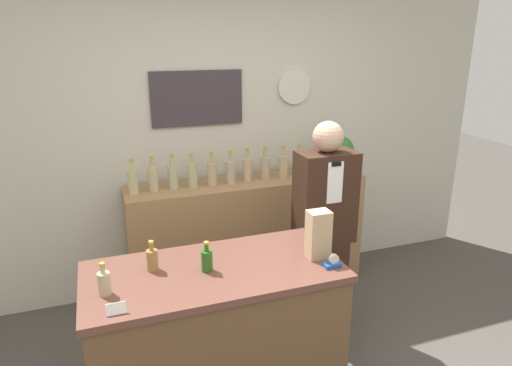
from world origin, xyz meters
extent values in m
cube|color=beige|center=(0.00, 2.00, 1.35)|extent=(5.20, 0.06, 2.70)
cube|color=#382F35|center=(-0.16, 1.96, 1.67)|extent=(0.75, 0.02, 0.44)
cylinder|color=beige|center=(0.69, 1.95, 1.73)|extent=(0.30, 0.03, 0.30)
cube|color=#9E754C|center=(0.19, 1.73, 0.50)|extent=(2.01, 0.42, 1.00)
cube|color=brown|center=(-0.43, 0.48, 0.45)|extent=(1.38, 0.64, 0.90)
cube|color=brown|center=(-0.43, 0.48, 0.92)|extent=(1.41, 0.67, 0.04)
cube|color=#331E14|center=(0.51, 0.97, 0.37)|extent=(0.31, 0.24, 0.75)
cube|color=#331E14|center=(0.51, 0.97, 1.07)|extent=(0.41, 0.24, 0.65)
cube|color=white|center=(0.51, 0.85, 1.22)|extent=(0.11, 0.01, 0.29)
cube|color=black|center=(0.51, 0.84, 1.35)|extent=(0.07, 0.01, 0.03)
sphere|color=tan|center=(0.51, 0.97, 1.51)|extent=(0.21, 0.21, 0.21)
cylinder|color=#4C3D2D|center=(1.03, 1.70, 1.05)|extent=(0.18, 0.18, 0.10)
sphere|color=#2D6B2D|center=(1.03, 1.70, 1.20)|extent=(0.25, 0.25, 0.25)
cube|color=tan|center=(0.17, 0.42, 1.08)|extent=(0.13, 0.10, 0.28)
cube|color=#1E4799|center=(0.19, 0.28, 0.95)|extent=(0.09, 0.06, 0.02)
cylinder|color=silver|center=(0.20, 0.28, 0.98)|extent=(0.06, 0.02, 0.06)
cube|color=white|center=(-0.96, 0.21, 0.97)|extent=(0.09, 0.02, 0.06)
cylinder|color=tan|center=(-1.00, 0.41, 1.00)|extent=(0.06, 0.06, 0.12)
cylinder|color=tan|center=(-1.00, 0.41, 1.08)|extent=(0.02, 0.02, 0.04)
cylinder|color=#B29933|center=(-1.00, 0.41, 1.10)|extent=(0.03, 0.03, 0.01)
cylinder|color=olive|center=(-0.75, 0.58, 1.00)|extent=(0.06, 0.06, 0.12)
cylinder|color=olive|center=(-0.75, 0.58, 1.08)|extent=(0.02, 0.02, 0.04)
cylinder|color=#B29933|center=(-0.75, 0.58, 1.10)|extent=(0.03, 0.03, 0.01)
cylinder|color=#275819|center=(-0.47, 0.47, 1.00)|extent=(0.06, 0.06, 0.12)
cylinder|color=#275819|center=(-0.47, 0.47, 1.08)|extent=(0.02, 0.02, 0.04)
cylinder|color=#B29933|center=(-0.47, 0.47, 1.10)|extent=(0.03, 0.03, 0.01)
cylinder|color=tan|center=(-0.74, 1.71, 1.09)|extent=(0.08, 0.08, 0.19)
cylinder|color=tan|center=(-0.74, 1.71, 1.22)|extent=(0.03, 0.03, 0.07)
cylinder|color=#B29933|center=(-0.74, 1.71, 1.26)|extent=(0.03, 0.03, 0.02)
cylinder|color=tan|center=(-0.58, 1.74, 1.09)|extent=(0.08, 0.08, 0.19)
cylinder|color=tan|center=(-0.58, 1.74, 1.22)|extent=(0.03, 0.03, 0.07)
cylinder|color=#B29933|center=(-0.58, 1.74, 1.26)|extent=(0.03, 0.03, 0.02)
cylinder|color=tan|center=(-0.43, 1.74, 1.09)|extent=(0.08, 0.08, 0.19)
cylinder|color=tan|center=(-0.43, 1.74, 1.22)|extent=(0.03, 0.03, 0.07)
cylinder|color=#B29933|center=(-0.43, 1.74, 1.26)|extent=(0.03, 0.03, 0.02)
cylinder|color=tan|center=(-0.27, 1.73, 1.09)|extent=(0.08, 0.08, 0.19)
cylinder|color=tan|center=(-0.27, 1.73, 1.22)|extent=(0.03, 0.03, 0.07)
cylinder|color=#B29933|center=(-0.27, 1.73, 1.26)|extent=(0.03, 0.03, 0.02)
cylinder|color=tan|center=(-0.12, 1.71, 1.09)|extent=(0.08, 0.08, 0.19)
cylinder|color=tan|center=(-0.12, 1.71, 1.22)|extent=(0.03, 0.03, 0.07)
cylinder|color=#B29933|center=(-0.12, 1.71, 1.26)|extent=(0.03, 0.03, 0.02)
cylinder|color=tan|center=(0.04, 1.71, 1.09)|extent=(0.08, 0.08, 0.19)
cylinder|color=tan|center=(0.04, 1.71, 1.22)|extent=(0.03, 0.03, 0.07)
cylinder|color=#B29933|center=(0.04, 1.71, 1.26)|extent=(0.03, 0.03, 0.02)
cylinder|color=tan|center=(0.19, 1.74, 1.09)|extent=(0.08, 0.08, 0.19)
cylinder|color=tan|center=(0.19, 1.74, 1.22)|extent=(0.03, 0.03, 0.07)
cylinder|color=#B29933|center=(0.19, 1.74, 1.26)|extent=(0.03, 0.03, 0.02)
cylinder|color=tan|center=(0.34, 1.73, 1.09)|extent=(0.08, 0.08, 0.19)
cylinder|color=tan|center=(0.34, 1.73, 1.22)|extent=(0.03, 0.03, 0.07)
cylinder|color=#B29933|center=(0.34, 1.73, 1.26)|extent=(0.03, 0.03, 0.02)
cylinder|color=tan|center=(0.50, 1.71, 1.09)|extent=(0.08, 0.08, 0.19)
cylinder|color=tan|center=(0.50, 1.71, 1.22)|extent=(0.03, 0.03, 0.07)
cylinder|color=#B29933|center=(0.50, 1.71, 1.26)|extent=(0.03, 0.03, 0.02)
cylinder|color=tan|center=(0.65, 1.73, 1.09)|extent=(0.08, 0.08, 0.19)
cylinder|color=tan|center=(0.65, 1.73, 1.22)|extent=(0.03, 0.03, 0.07)
cylinder|color=#B29933|center=(0.65, 1.73, 1.26)|extent=(0.03, 0.03, 0.02)
cylinder|color=tan|center=(0.81, 1.71, 1.09)|extent=(0.08, 0.08, 0.19)
cylinder|color=tan|center=(0.81, 1.71, 1.22)|extent=(0.03, 0.03, 0.07)
cylinder|color=#B29933|center=(0.81, 1.71, 1.26)|extent=(0.03, 0.03, 0.02)
camera|label=1|loc=(-0.96, -1.70, 2.16)|focal=32.00mm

